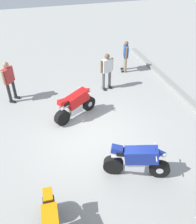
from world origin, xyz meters
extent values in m
plane|color=#9E9E99|center=(0.00, 0.00, 0.00)|extent=(40.00, 40.00, 0.00)
cylinder|color=black|center=(2.25, 1.45, 0.30)|extent=(0.38, 0.61, 0.60)
cylinder|color=black|center=(1.72, 0.21, 0.30)|extent=(0.44, 0.64, 0.60)
cylinder|color=silver|center=(2.25, 1.45, 0.30)|extent=(0.25, 0.26, 0.21)
cylinder|color=silver|center=(1.72, 0.21, 0.30)|extent=(0.25, 0.26, 0.21)
cube|color=silver|center=(1.96, 0.79, 0.40)|extent=(0.48, 0.62, 0.32)
cube|color=navy|center=(2.02, 0.93, 0.80)|extent=(0.72, 1.05, 0.57)
cone|color=navy|center=(2.23, 1.40, 0.95)|extent=(0.45, 0.46, 0.39)
cube|color=black|center=(1.86, 0.56, 0.87)|extent=(0.47, 0.65, 0.12)
cube|color=navy|center=(1.75, 0.28, 0.95)|extent=(0.34, 0.40, 0.23)
cylinder|color=silver|center=(1.84, 0.30, 0.77)|extent=(0.24, 0.40, 0.17)
cylinder|color=silver|center=(1.69, 0.36, 0.77)|extent=(0.24, 0.40, 0.17)
cylinder|color=silver|center=(2.17, 1.27, 0.97)|extent=(0.66, 0.31, 0.04)
sphere|color=silver|center=(2.26, 1.48, 0.90)|extent=(0.16, 0.16, 0.16)
cylinder|color=black|center=(-1.65, 0.34, 0.30)|extent=(0.42, 0.60, 0.60)
cylinder|color=black|center=(-1.01, -0.85, 0.30)|extent=(0.48, 0.63, 0.60)
cylinder|color=silver|center=(-1.65, 0.34, 0.30)|extent=(0.26, 0.27, 0.21)
cylinder|color=silver|center=(-1.01, -0.85, 0.30)|extent=(0.26, 0.27, 0.21)
cube|color=silver|center=(-1.30, -0.30, 0.40)|extent=(0.51, 0.63, 0.32)
cube|color=red|center=(-1.38, -0.17, 0.80)|extent=(0.78, 1.04, 0.57)
cone|color=red|center=(-1.62, 0.29, 0.95)|extent=(0.47, 0.47, 0.39)
cube|color=black|center=(-1.19, -0.52, 0.87)|extent=(0.51, 0.65, 0.12)
cube|color=red|center=(-1.04, -0.78, 0.95)|extent=(0.36, 0.41, 0.23)
cylinder|color=silver|center=(-1.00, -0.70, 0.77)|extent=(0.27, 0.39, 0.17)
cylinder|color=silver|center=(-1.14, -0.78, 0.77)|extent=(0.27, 0.39, 0.17)
cylinder|color=silver|center=(-1.55, 0.17, 0.97)|extent=(0.63, 0.36, 0.04)
sphere|color=silver|center=(-1.66, 0.36, 0.90)|extent=(0.16, 0.16, 0.16)
cylinder|color=black|center=(2.63, -1.76, 0.30)|extent=(0.61, 0.25, 0.60)
cylinder|color=black|center=(2.63, -1.76, 0.30)|extent=(0.22, 0.19, 0.21)
cube|color=black|center=(3.00, -1.78, 0.87)|extent=(0.61, 0.29, 0.12)
cube|color=orange|center=(2.70, -1.77, 0.95)|extent=(0.36, 0.24, 0.23)
cylinder|color=black|center=(2.75, -1.85, 0.77)|extent=(0.40, 0.11, 0.17)
cylinder|color=black|center=(2.76, -1.69, 0.77)|extent=(0.40, 0.11, 0.17)
cylinder|color=#59595B|center=(-3.05, 1.41, 0.42)|extent=(0.16, 0.16, 0.84)
cube|color=black|center=(-2.99, 1.42, 0.04)|extent=(0.28, 0.16, 0.08)
cylinder|color=#59595B|center=(-3.14, 1.73, 0.42)|extent=(0.16, 0.16, 0.84)
cube|color=black|center=(-3.08, 1.75, 0.04)|extent=(0.28, 0.16, 0.08)
cube|color=silver|center=(-3.09, 1.57, 1.14)|extent=(0.34, 0.52, 0.60)
cylinder|color=brown|center=(-3.02, 1.30, 1.16)|extent=(0.11, 0.11, 0.56)
cylinder|color=brown|center=(-3.17, 1.84, 1.16)|extent=(0.11, 0.11, 0.56)
sphere|color=brown|center=(-3.09, 1.57, 1.58)|extent=(0.23, 0.23, 0.23)
cylinder|color=gray|center=(-4.70, 3.09, 0.39)|extent=(0.16, 0.16, 0.79)
cube|color=black|center=(-4.71, 3.04, 0.04)|extent=(0.16, 0.28, 0.08)
cylinder|color=gray|center=(-4.40, 3.02, 0.39)|extent=(0.16, 0.16, 0.79)
cube|color=black|center=(-4.41, 2.96, 0.04)|extent=(0.16, 0.28, 0.08)
cube|color=#3359A5|center=(-4.55, 3.06, 1.07)|extent=(0.49, 0.32, 0.56)
cylinder|color=brown|center=(-4.81, 3.12, 1.09)|extent=(0.11, 0.11, 0.53)
cylinder|color=brown|center=(-4.29, 2.99, 1.09)|extent=(0.11, 0.11, 0.53)
sphere|color=brown|center=(-4.55, 3.06, 1.49)|extent=(0.21, 0.21, 0.21)
cylinder|color=#262628|center=(-3.13, -2.71, 0.44)|extent=(0.18, 0.18, 0.89)
cube|color=black|center=(-3.09, -2.66, 0.04)|extent=(0.23, 0.27, 0.08)
cylinder|color=#262628|center=(-3.42, -2.51, 0.44)|extent=(0.18, 0.18, 0.89)
cube|color=black|center=(-3.38, -2.46, 0.04)|extent=(0.23, 0.27, 0.08)
cube|color=#B23333|center=(-3.27, -2.61, 1.20)|extent=(0.54, 0.46, 0.63)
cylinder|color=tan|center=(-3.03, -2.78, 1.22)|extent=(0.13, 0.13, 0.59)
cylinder|color=tan|center=(-3.51, -2.45, 1.22)|extent=(0.13, 0.13, 0.59)
sphere|color=tan|center=(-3.27, -2.61, 1.66)|extent=(0.24, 0.24, 0.24)
camera|label=1|loc=(6.34, -1.63, 5.85)|focal=39.32mm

